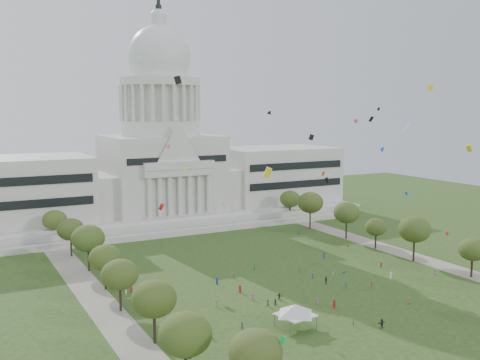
% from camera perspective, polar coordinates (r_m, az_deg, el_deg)
% --- Properties ---
extents(ground, '(400.00, 400.00, 0.00)m').
position_cam_1_polar(ground, '(136.75, 9.04, -12.18)').
color(ground, '#2C481B').
rests_on(ground, ground).
extents(capitol, '(160.00, 64.50, 91.30)m').
position_cam_1_polar(capitol, '(231.13, -7.97, 1.49)').
color(capitol, silver).
rests_on(capitol, ground).
extents(path_left, '(8.00, 160.00, 0.04)m').
position_cam_1_polar(path_left, '(143.45, -14.60, -11.38)').
color(path_left, gray).
rests_on(path_left, ground).
extents(path_right, '(8.00, 160.00, 0.04)m').
position_cam_1_polar(path_right, '(188.56, 15.32, -6.89)').
color(path_right, gray).
rests_on(path_right, ground).
extents(row_tree_l_0, '(8.85, 8.85, 12.59)m').
position_cam_1_polar(row_tree_l_0, '(94.72, -5.58, -15.35)').
color(row_tree_l_0, black).
rests_on(row_tree_l_0, ground).
extents(row_tree_l_1, '(8.86, 8.86, 12.59)m').
position_cam_1_polar(row_tree_l_1, '(111.51, -8.74, -11.86)').
color(row_tree_l_1, black).
rests_on(row_tree_l_1, ground).
extents(row_tree_r_1, '(7.58, 7.58, 10.78)m').
position_cam_1_polar(row_tree_r_1, '(164.49, 22.56, -6.53)').
color(row_tree_r_1, black).
rests_on(row_tree_r_1, ground).
extents(row_tree_l_2, '(8.42, 8.42, 11.97)m').
position_cam_1_polar(row_tree_l_2, '(129.84, -12.12, -9.37)').
color(row_tree_l_2, black).
rests_on(row_tree_l_2, ground).
extents(row_tree_r_2, '(9.55, 9.55, 13.58)m').
position_cam_1_polar(row_tree_r_2, '(175.06, 17.32, -4.82)').
color(row_tree_r_2, black).
rests_on(row_tree_r_2, ground).
extents(row_tree_l_3, '(8.12, 8.12, 11.55)m').
position_cam_1_polar(row_tree_l_3, '(145.63, -13.55, -7.70)').
color(row_tree_l_3, black).
rests_on(row_tree_l_3, ground).
extents(row_tree_r_3, '(7.01, 7.01, 9.98)m').
position_cam_1_polar(row_tree_r_3, '(187.84, 13.65, -4.68)').
color(row_tree_r_3, black).
rests_on(row_tree_r_3, ground).
extents(row_tree_l_4, '(9.29, 9.29, 13.21)m').
position_cam_1_polar(row_tree_l_4, '(162.85, -15.19, -5.73)').
color(row_tree_l_4, black).
rests_on(row_tree_l_4, ground).
extents(row_tree_r_4, '(9.19, 9.19, 13.06)m').
position_cam_1_polar(row_tree_r_4, '(199.30, 10.78, -3.27)').
color(row_tree_r_4, black).
rests_on(row_tree_r_4, ground).
extents(row_tree_l_5, '(8.33, 8.33, 11.85)m').
position_cam_1_polar(row_tree_l_5, '(180.64, -16.83, -4.83)').
color(row_tree_l_5, black).
rests_on(row_tree_l_5, ground).
extents(row_tree_r_5, '(9.82, 9.82, 13.96)m').
position_cam_1_polar(row_tree_r_5, '(214.30, 7.16, -2.29)').
color(row_tree_r_5, black).
rests_on(row_tree_r_5, ground).
extents(row_tree_l_6, '(8.19, 8.19, 11.64)m').
position_cam_1_polar(row_tree_l_6, '(197.90, -18.32, -3.89)').
color(row_tree_l_6, black).
rests_on(row_tree_l_6, ground).
extents(row_tree_r_6, '(8.42, 8.42, 11.97)m').
position_cam_1_polar(row_tree_r_6, '(230.57, 5.11, -1.94)').
color(row_tree_r_6, black).
rests_on(row_tree_r_6, ground).
extents(near_tree_0, '(8.47, 8.47, 12.04)m').
position_cam_1_polar(near_tree_0, '(89.22, 1.58, -17.07)').
color(near_tree_0, black).
rests_on(near_tree_0, ground).
extents(event_tent, '(10.99, 10.99, 5.29)m').
position_cam_1_polar(event_tent, '(119.55, 5.65, -12.94)').
color(event_tent, '#4C4C4C').
rests_on(event_tent, ground).
extents(person_0, '(0.89, 0.90, 1.58)m').
position_cam_1_polar(person_0, '(164.35, 19.20, -8.87)').
color(person_0, '#994C8C').
rests_on(person_0, ground).
extents(person_2, '(0.87, 0.95, 1.66)m').
position_cam_1_polar(person_2, '(167.19, 14.17, -8.39)').
color(person_2, '#B21E1E').
rests_on(person_2, ground).
extents(person_3, '(0.65, 1.21, 1.83)m').
position_cam_1_polar(person_3, '(146.88, 10.72, -10.46)').
color(person_3, '#33723F').
rests_on(person_3, ground).
extents(person_4, '(0.91, 1.31, 2.03)m').
position_cam_1_polar(person_4, '(149.76, 8.73, -10.03)').
color(person_4, '#26262B').
rests_on(person_4, ground).
extents(person_5, '(1.29, 1.61, 1.64)m').
position_cam_1_polar(person_5, '(136.91, 4.02, -11.72)').
color(person_5, '#26262B').
rests_on(person_5, ground).
extents(person_6, '(0.54, 0.80, 1.61)m').
position_cam_1_polar(person_6, '(139.65, 16.76, -11.64)').
color(person_6, olive).
rests_on(person_6, ground).
extents(person_7, '(0.68, 0.73, 1.61)m').
position_cam_1_polar(person_7, '(123.60, 11.43, -13.99)').
color(person_7, '#33723F').
rests_on(person_7, ground).
extents(person_8, '(0.83, 0.53, 1.68)m').
position_cam_1_polar(person_8, '(132.43, 2.82, -12.37)').
color(person_8, '#33723F').
rests_on(person_8, ground).
extents(person_9, '(1.12, 0.95, 1.54)m').
position_cam_1_polar(person_9, '(148.59, 13.24, -10.37)').
color(person_9, '#B21E1E').
rests_on(person_9, ground).
extents(person_10, '(0.72, 0.92, 1.39)m').
position_cam_1_polar(person_10, '(156.34, 9.41, -9.41)').
color(person_10, silver).
rests_on(person_10, ground).
extents(person_11, '(1.91, 0.94, 1.98)m').
position_cam_1_polar(person_11, '(123.73, 14.21, -13.96)').
color(person_11, '#26262B').
rests_on(person_11, ground).
extents(distant_crowd, '(66.98, 37.51, 1.92)m').
position_cam_1_polar(distant_crowd, '(142.02, 1.01, -10.97)').
color(distant_crowd, '#4C4C51').
rests_on(distant_crowd, ground).
extents(kite_swarm, '(85.17, 109.37, 55.59)m').
position_cam_1_polar(kite_swarm, '(137.11, 7.92, 0.15)').
color(kite_swarm, black).
rests_on(kite_swarm, ground).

